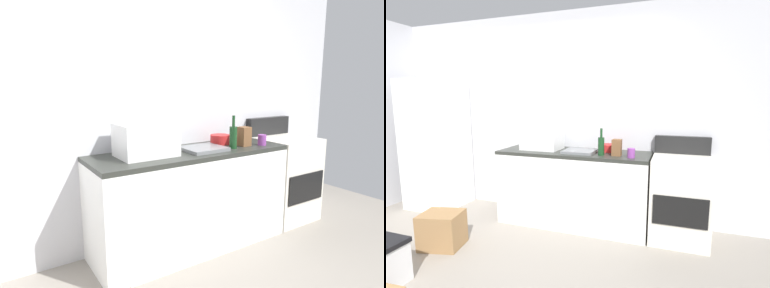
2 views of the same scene
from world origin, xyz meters
TOP-DOWN VIEW (x-y plane):
  - ground_plane at (0.00, 0.00)m, footprint 6.00×6.00m
  - wall_back at (0.00, 1.55)m, footprint 5.00×0.10m
  - kitchen_counter at (0.30, 1.20)m, footprint 1.80×0.60m
  - refrigerator at (-1.75, 1.15)m, footprint 0.68×0.66m
  - stove_oven at (1.52, 1.21)m, footprint 0.60×0.61m
  - microwave at (-0.12, 1.22)m, footprint 0.46×0.34m
  - sink_basin at (0.40, 1.15)m, footprint 0.36×0.32m
  - wine_bottle at (0.67, 1.07)m, footprint 0.07×0.07m
  - coffee_mug at (1.01, 1.04)m, footprint 0.08×0.08m
  - knife_block at (0.84, 1.11)m, footprint 0.10×0.10m
  - mixing_bowl at (0.71, 1.31)m, footprint 0.19×0.19m
  - cardboard_box_medium at (-0.79, 0.21)m, footprint 0.46×0.39m

SIDE VIEW (x-z plane):
  - ground_plane at x=0.00m, z-range 0.00..0.00m
  - cardboard_box_medium at x=-0.79m, z-range 0.00..0.37m
  - kitchen_counter at x=0.30m, z-range 0.00..0.90m
  - stove_oven at x=1.52m, z-range -0.08..1.02m
  - refrigerator at x=-1.75m, z-range 0.00..1.78m
  - sink_basin at x=0.40m, z-range 0.90..0.93m
  - mixing_bowl at x=0.71m, z-range 0.90..0.99m
  - coffee_mug at x=1.01m, z-range 0.90..1.00m
  - knife_block at x=0.84m, z-range 0.90..1.08m
  - wine_bottle at x=0.67m, z-range 0.86..1.16m
  - microwave at x=-0.12m, z-range 0.90..1.17m
  - wall_back at x=0.00m, z-range 0.00..2.60m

